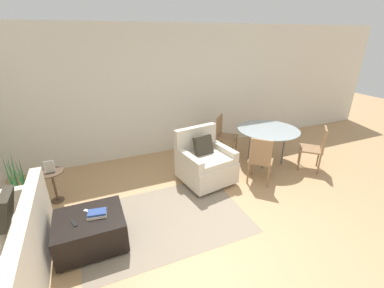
{
  "coord_description": "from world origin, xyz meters",
  "views": [
    {
      "loc": [
        -1.73,
        -2.04,
        2.54
      ],
      "look_at": [
        -0.1,
        1.78,
        0.75
      ],
      "focal_mm": 24.0,
      "sensor_mm": 36.0,
      "label": 1
    }
  ],
  "objects_px": {
    "tv_remote_secondary": "(74,223)",
    "potted_plant": "(22,196)",
    "couch": "(3,265)",
    "side_table": "(53,181)",
    "dining_chair_near_left": "(261,158)",
    "dining_chair_far_left": "(223,133)",
    "ottoman": "(91,230)",
    "dining_table": "(268,132)",
    "book_stack": "(97,214)",
    "picture_frame": "(50,167)",
    "armchair": "(205,163)",
    "tv_remote_primary": "(89,211)",
    "dining_chair_near_right": "(317,146)"
  },
  "relations": [
    {
      "from": "tv_remote_secondary",
      "to": "potted_plant",
      "type": "bearing_deg",
      "value": 121.02
    },
    {
      "from": "couch",
      "to": "side_table",
      "type": "height_order",
      "value": "couch"
    },
    {
      "from": "couch",
      "to": "tv_remote_secondary",
      "type": "height_order",
      "value": "couch"
    },
    {
      "from": "dining_chair_near_left",
      "to": "dining_chair_far_left",
      "type": "height_order",
      "value": "same"
    },
    {
      "from": "ottoman",
      "to": "dining_table",
      "type": "bearing_deg",
      "value": 16.89
    },
    {
      "from": "potted_plant",
      "to": "dining_chair_far_left",
      "type": "relative_size",
      "value": 1.07
    },
    {
      "from": "book_stack",
      "to": "picture_frame",
      "type": "distance_m",
      "value": 1.39
    },
    {
      "from": "picture_frame",
      "to": "dining_chair_far_left",
      "type": "relative_size",
      "value": 0.21
    },
    {
      "from": "armchair",
      "to": "dining_chair_near_left",
      "type": "relative_size",
      "value": 1.09
    },
    {
      "from": "potted_plant",
      "to": "dining_chair_far_left",
      "type": "distance_m",
      "value": 3.9
    },
    {
      "from": "side_table",
      "to": "picture_frame",
      "type": "relative_size",
      "value": 2.97
    },
    {
      "from": "ottoman",
      "to": "dining_chair_near_left",
      "type": "xyz_separation_m",
      "value": [
        2.9,
        0.42,
        0.28
      ]
    },
    {
      "from": "potted_plant",
      "to": "side_table",
      "type": "relative_size",
      "value": 1.76
    },
    {
      "from": "tv_remote_primary",
      "to": "side_table",
      "type": "distance_m",
      "value": 1.23
    },
    {
      "from": "book_stack",
      "to": "side_table",
      "type": "xyz_separation_m",
      "value": [
        -0.59,
        1.25,
        -0.09
      ]
    },
    {
      "from": "tv_remote_secondary",
      "to": "potted_plant",
      "type": "xyz_separation_m",
      "value": [
        -0.78,
        1.31,
        -0.23
      ]
    },
    {
      "from": "ottoman",
      "to": "tv_remote_secondary",
      "type": "xyz_separation_m",
      "value": [
        -0.16,
        -0.05,
        0.21
      ]
    },
    {
      "from": "side_table",
      "to": "picture_frame",
      "type": "bearing_deg",
      "value": -90.0
    },
    {
      "from": "dining_chair_near_right",
      "to": "dining_chair_far_left",
      "type": "height_order",
      "value": "same"
    },
    {
      "from": "tv_remote_primary",
      "to": "dining_chair_near_right",
      "type": "height_order",
      "value": "dining_chair_near_right"
    },
    {
      "from": "couch",
      "to": "armchair",
      "type": "distance_m",
      "value": 3.13
    },
    {
      "from": "tv_remote_primary",
      "to": "dining_chair_near_left",
      "type": "distance_m",
      "value": 2.9
    },
    {
      "from": "tv_remote_primary",
      "to": "dining_chair_near_right",
      "type": "xyz_separation_m",
      "value": [
        4.22,
        0.3,
        0.07
      ]
    },
    {
      "from": "picture_frame",
      "to": "dining_chair_near_right",
      "type": "xyz_separation_m",
      "value": [
        4.72,
        -0.83,
        -0.12
      ]
    },
    {
      "from": "potted_plant",
      "to": "dining_chair_near_right",
      "type": "relative_size",
      "value": 1.07
    },
    {
      "from": "tv_remote_primary",
      "to": "dining_table",
      "type": "distance_m",
      "value": 3.69
    },
    {
      "from": "armchair",
      "to": "dining_chair_near_left",
      "type": "xyz_separation_m",
      "value": [
        0.87,
        -0.46,
        0.14
      ]
    },
    {
      "from": "potted_plant",
      "to": "dining_chair_near_right",
      "type": "height_order",
      "value": "potted_plant"
    },
    {
      "from": "picture_frame",
      "to": "potted_plant",
      "type": "bearing_deg",
      "value": 178.79
    },
    {
      "from": "couch",
      "to": "tv_remote_primary",
      "type": "bearing_deg",
      "value": 23.59
    },
    {
      "from": "couch",
      "to": "armchair",
      "type": "xyz_separation_m",
      "value": [
        2.91,
        1.15,
        0.06
      ]
    },
    {
      "from": "book_stack",
      "to": "armchair",
      "type": "bearing_deg",
      "value": 24.66
    },
    {
      "from": "potted_plant",
      "to": "tv_remote_primary",
      "type": "bearing_deg",
      "value": -49.71
    },
    {
      "from": "tv_remote_secondary",
      "to": "dining_chair_near_right",
      "type": "bearing_deg",
      "value": 6.04
    },
    {
      "from": "picture_frame",
      "to": "dining_chair_near_left",
      "type": "height_order",
      "value": "dining_chair_near_left"
    },
    {
      "from": "dining_chair_near_left",
      "to": "couch",
      "type": "bearing_deg",
      "value": -169.68
    },
    {
      "from": "picture_frame",
      "to": "dining_chair_far_left",
      "type": "distance_m",
      "value": 3.42
    },
    {
      "from": "picture_frame",
      "to": "dining_chair_far_left",
      "type": "bearing_deg",
      "value": 8.52
    },
    {
      "from": "potted_plant",
      "to": "side_table",
      "type": "height_order",
      "value": "potted_plant"
    },
    {
      "from": "side_table",
      "to": "picture_frame",
      "type": "height_order",
      "value": "picture_frame"
    },
    {
      "from": "tv_remote_secondary",
      "to": "dining_chair_far_left",
      "type": "distance_m",
      "value": 3.56
    },
    {
      "from": "book_stack",
      "to": "dining_table",
      "type": "relative_size",
      "value": 0.2
    },
    {
      "from": "couch",
      "to": "side_table",
      "type": "distance_m",
      "value": 1.57
    },
    {
      "from": "dining_table",
      "to": "dining_chair_near_left",
      "type": "relative_size",
      "value": 1.39
    },
    {
      "from": "tv_remote_primary",
      "to": "dining_chair_near_right",
      "type": "relative_size",
      "value": 0.16
    },
    {
      "from": "dining_table",
      "to": "dining_chair_near_left",
      "type": "height_order",
      "value": "dining_chair_near_left"
    },
    {
      "from": "book_stack",
      "to": "side_table",
      "type": "distance_m",
      "value": 1.38
    },
    {
      "from": "book_stack",
      "to": "couch",
      "type": "bearing_deg",
      "value": -164.77
    },
    {
      "from": "book_stack",
      "to": "dining_chair_far_left",
      "type": "distance_m",
      "value": 3.3
    },
    {
      "from": "tv_remote_primary",
      "to": "potted_plant",
      "type": "relative_size",
      "value": 0.15
    }
  ]
}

